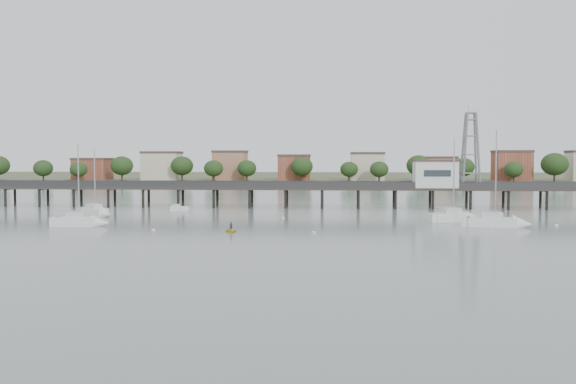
# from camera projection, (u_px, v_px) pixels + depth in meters

# --- Properties ---
(ground_plane) EXTENTS (500.00, 500.00, 0.00)m
(ground_plane) POSITION_uv_depth(u_px,v_px,m) (274.00, 253.00, 64.45)
(ground_plane) COLOR slate
(ground_plane) RESTS_ON ground
(pier) EXTENTS (150.00, 5.00, 5.50)m
(pier) POSITION_uv_depth(u_px,v_px,m) (304.00, 188.00, 124.00)
(pier) COLOR #2D2823
(pier) RESTS_ON ground
(pier_building) EXTENTS (8.40, 5.40, 5.30)m
(pier_building) POSITION_uv_depth(u_px,v_px,m) (435.00, 174.00, 121.97)
(pier_building) COLOR silver
(pier_building) RESTS_ON ground
(lattice_tower) EXTENTS (3.20, 3.20, 15.50)m
(lattice_tower) POSITION_uv_depth(u_px,v_px,m) (470.00, 150.00, 121.25)
(lattice_tower) COLOR slate
(lattice_tower) RESTS_ON ground
(sailboat_b) EXTENTS (7.05, 5.46, 11.74)m
(sailboat_b) POSITION_uv_depth(u_px,v_px,m) (98.00, 212.00, 105.88)
(sailboat_b) COLOR white
(sailboat_b) RESTS_ON ground
(sailboat_d) EXTENTS (8.95, 3.83, 14.28)m
(sailboat_d) POSITION_uv_depth(u_px,v_px,m) (502.00, 223.00, 89.24)
(sailboat_d) COLOR white
(sailboat_d) RESTS_ON ground
(sailboat_c) EXTENTS (8.25, 5.24, 13.20)m
(sailboat_c) POSITION_uv_depth(u_px,v_px,m) (458.00, 217.00, 97.85)
(sailboat_c) COLOR white
(sailboat_c) RESTS_ON ground
(sailboat_a) EXTENTS (7.52, 2.75, 12.25)m
(sailboat_a) POSITION_uv_depth(u_px,v_px,m) (84.00, 222.00, 90.24)
(sailboat_a) COLOR white
(sailboat_a) RESTS_ON ground
(white_tender) EXTENTS (3.58, 1.67, 1.36)m
(white_tender) POSITION_uv_depth(u_px,v_px,m) (180.00, 209.00, 117.02)
(white_tender) COLOR white
(white_tender) RESTS_ON ground
(yellow_dinghy) EXTENTS (1.87, 1.27, 2.55)m
(yellow_dinghy) POSITION_uv_depth(u_px,v_px,m) (231.00, 232.00, 83.46)
(yellow_dinghy) COLOR yellow
(yellow_dinghy) RESTS_ON ground
(dinghy_occupant) EXTENTS (0.44, 1.05, 0.25)m
(dinghy_occupant) POSITION_uv_depth(u_px,v_px,m) (231.00, 232.00, 83.46)
(dinghy_occupant) COLOR black
(dinghy_occupant) RESTS_ON ground
(mooring_buoys) EXTENTS (71.76, 22.32, 0.39)m
(mooring_buoys) POSITION_uv_depth(u_px,v_px,m) (275.00, 224.00, 93.15)
(mooring_buoys) COLOR #EFEEBA
(mooring_buoys) RESTS_ON ground
(far_shore) EXTENTS (500.00, 170.00, 10.40)m
(far_shore) POSITION_uv_depth(u_px,v_px,m) (324.00, 177.00, 302.94)
(far_shore) COLOR #475133
(far_shore) RESTS_ON ground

